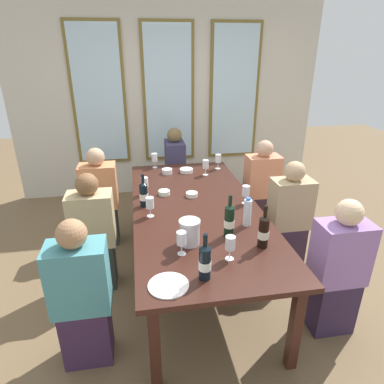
{
  "coord_description": "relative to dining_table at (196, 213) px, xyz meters",
  "views": [
    {
      "loc": [
        -0.49,
        -2.66,
        2.06
      ],
      "look_at": [
        0.0,
        0.23,
        0.79
      ],
      "focal_mm": 31.42,
      "sensor_mm": 36.0,
      "label": 1
    }
  ],
  "objects": [
    {
      "name": "back_wall_with_windows",
      "position": [
        0.0,
        2.21,
        0.77
      ],
      "size": [
        4.32,
        0.1,
        2.9
      ],
      "color": "beige",
      "rests_on": "ground"
    },
    {
      "name": "wine_bottle_1",
      "position": [
        0.15,
        -0.53,
        0.19
      ],
      "size": [
        0.08,
        0.08,
        0.34
      ],
      "color": "black",
      "rests_on": "dining_table"
    },
    {
      "name": "tasting_bowl_3",
      "position": [
        -0.17,
        0.91,
        0.09
      ],
      "size": [
        0.12,
        0.12,
        0.05
      ],
      "primitive_type": "cylinder",
      "color": "white",
      "rests_on": "dining_table"
    },
    {
      "name": "seated_person_4",
      "position": [
        -0.92,
        0.78,
        -0.15
      ],
      "size": [
        0.38,
        0.24,
        1.11
      ],
      "color": "#2A3233",
      "rests_on": "ground"
    },
    {
      "name": "seated_person_5",
      "position": [
        0.92,
        0.77,
        -0.15
      ],
      "size": [
        0.38,
        0.24,
        1.11
      ],
      "color": "#38232F",
      "rests_on": "ground"
    },
    {
      "name": "water_bottle",
      "position": [
        0.34,
        -0.39,
        0.17
      ],
      "size": [
        0.06,
        0.06,
        0.24
      ],
      "color": "white",
      "rests_on": "dining_table"
    },
    {
      "name": "tasting_bowl_2",
      "position": [
        0.0,
        0.24,
        0.08
      ],
      "size": [
        0.11,
        0.11,
        0.04
      ],
      "primitive_type": "cylinder",
      "color": "white",
      "rests_on": "dining_table"
    },
    {
      "name": "wine_bottle_0",
      "position": [
        -0.13,
        -1.0,
        0.18
      ],
      "size": [
        0.08,
        0.08,
        0.31
      ],
      "color": "black",
      "rests_on": "dining_table"
    },
    {
      "name": "seated_person_1",
      "position": [
        0.92,
        -0.82,
        -0.15
      ],
      "size": [
        0.38,
        0.24,
        1.11
      ],
      "color": "#31223E",
      "rests_on": "ground"
    },
    {
      "name": "wine_glass_6",
      "position": [
        0.46,
        -0.0,
        0.18
      ],
      "size": [
        0.07,
        0.07,
        0.17
      ],
      "color": "white",
      "rests_on": "dining_table"
    },
    {
      "name": "wine_glass_4",
      "position": [
        -0.29,
        1.13,
        0.18
      ],
      "size": [
        0.07,
        0.07,
        0.17
      ],
      "color": "white",
      "rests_on": "dining_table"
    },
    {
      "name": "wine_glass_1",
      "position": [
        0.08,
        -0.83,
        0.18
      ],
      "size": [
        0.07,
        0.07,
        0.17
      ],
      "color": "white",
      "rests_on": "dining_table"
    },
    {
      "name": "ground_plane",
      "position": [
        0.0,
        0.0,
        -0.68
      ],
      "size": [
        12.0,
        12.0,
        0.0
      ],
      "primitive_type": "plane",
      "color": "brown"
    },
    {
      "name": "white_plate_0",
      "position": [
        -0.36,
        -1.03,
        0.07
      ],
      "size": [
        0.25,
        0.25,
        0.01
      ],
      "primitive_type": "cylinder",
      "color": "white",
      "rests_on": "dining_table"
    },
    {
      "name": "dining_table",
      "position": [
        0.0,
        0.0,
        0.0
      ],
      "size": [
        1.12,
        2.43,
        0.74
      ],
      "color": "#371A13",
      "rests_on": "ground"
    },
    {
      "name": "tasting_bowl_1",
      "position": [
        0.05,
        0.92,
        0.08
      ],
      "size": [
        0.15,
        0.15,
        0.04
      ],
      "primitive_type": "cylinder",
      "color": "white",
      "rests_on": "dining_table"
    },
    {
      "name": "metal_pitcher",
      "position": [
        -0.16,
        -0.59,
        0.16
      ],
      "size": [
        0.16,
        0.16,
        0.19
      ],
      "color": "silver",
      "rests_on": "dining_table"
    },
    {
      "name": "wine_glass_7",
      "position": [
        -0.44,
        0.36,
        0.18
      ],
      "size": [
        0.07,
        0.07,
        0.17
      ],
      "color": "white",
      "rests_on": "dining_table"
    },
    {
      "name": "wine_glass_3",
      "position": [
        0.25,
        0.79,
        0.18
      ],
      "size": [
        0.07,
        0.07,
        0.17
      ],
      "color": "white",
      "rests_on": "dining_table"
    },
    {
      "name": "wine_glass_5",
      "position": [
        0.44,
        0.97,
        0.18
      ],
      "size": [
        0.07,
        0.07,
        0.17
      ],
      "color": "white",
      "rests_on": "dining_table"
    },
    {
      "name": "seated_person_3",
      "position": [
        0.92,
        0.02,
        -0.15
      ],
      "size": [
        0.38,
        0.24,
        1.11
      ],
      "color": "#342334",
      "rests_on": "ground"
    },
    {
      "name": "wine_bottle_2",
      "position": [
        -0.46,
        0.1,
        0.18
      ],
      "size": [
        0.08,
        0.08,
        0.3
      ],
      "color": "black",
      "rests_on": "dining_table"
    },
    {
      "name": "wine_glass_0",
      "position": [
        -0.41,
        -0.11,
        0.18
      ],
      "size": [
        0.07,
        0.07,
        0.17
      ],
      "color": "white",
      "rests_on": "dining_table"
    },
    {
      "name": "wine_bottle_3",
      "position": [
        0.35,
        -0.72,
        0.19
      ],
      "size": [
        0.08,
        0.08,
        0.32
      ],
      "color": "black",
      "rests_on": "dining_table"
    },
    {
      "name": "seated_person_2",
      "position": [
        -0.92,
        0.02,
        -0.15
      ],
      "size": [
        0.38,
        0.24,
        1.11
      ],
      "color": "#29312C",
      "rests_on": "ground"
    },
    {
      "name": "seated_person_6",
      "position": [
        0.0,
        1.56,
        -0.15
      ],
      "size": [
        0.24,
        0.38,
        1.11
      ],
      "color": "#223438",
      "rests_on": "ground"
    },
    {
      "name": "seated_person_0",
      "position": [
        -0.92,
        -0.79,
        -0.15
      ],
      "size": [
        0.38,
        0.24,
        1.11
      ],
      "color": "#392341",
      "rests_on": "ground"
    },
    {
      "name": "wine_glass_2",
      "position": [
        -0.23,
        -0.71,
        0.18
      ],
      "size": [
        0.07,
        0.07,
        0.17
      ],
      "color": "white",
      "rests_on": "dining_table"
    },
    {
      "name": "tasting_bowl_0",
      "position": [
        -0.26,
        0.32,
        0.08
      ],
      "size": [
        0.11,
        0.11,
        0.04
      ],
      "primitive_type": "cylinder",
      "color": "white",
      "rests_on": "dining_table"
    }
  ]
}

